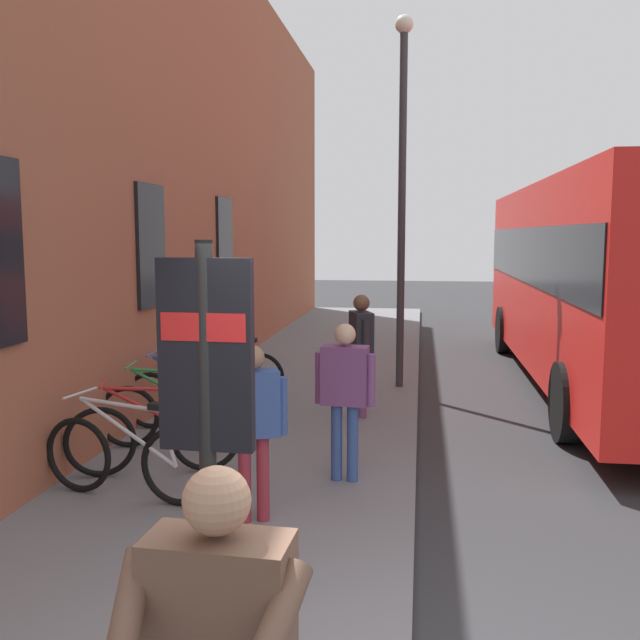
# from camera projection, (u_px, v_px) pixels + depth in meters

# --- Properties ---
(ground) EXTENTS (60.00, 60.00, 0.00)m
(ground) POSITION_uv_depth(u_px,v_px,m) (493.00, 428.00, 9.39)
(ground) COLOR #2D2D30
(sidewalk_pavement) EXTENTS (24.00, 3.50, 0.12)m
(sidewalk_pavement) POSITION_uv_depth(u_px,v_px,m) (311.00, 386.00, 11.73)
(sidewalk_pavement) COLOR slate
(sidewalk_pavement) RESTS_ON ground
(station_facade) EXTENTS (22.00, 0.65, 7.78)m
(station_facade) POSITION_uv_depth(u_px,v_px,m) (205.00, 158.00, 12.53)
(station_facade) COLOR #9E563D
(station_facade) RESTS_ON ground
(bicycle_under_window) EXTENTS (0.53, 1.75, 0.97)m
(bicycle_under_window) POSITION_uv_depth(u_px,v_px,m) (127.00, 458.00, 6.51)
(bicycle_under_window) COLOR black
(bicycle_under_window) RESTS_ON sidewalk_pavement
(bicycle_end_of_row) EXTENTS (0.68, 1.70, 0.97)m
(bicycle_end_of_row) POSITION_uv_depth(u_px,v_px,m) (155.00, 437.00, 7.19)
(bicycle_end_of_row) COLOR black
(bicycle_end_of_row) RESTS_ON sidewalk_pavement
(bicycle_mid_rack) EXTENTS (0.49, 1.76, 0.97)m
(bicycle_mid_rack) POSITION_uv_depth(u_px,v_px,m) (175.00, 414.00, 8.10)
(bicycle_mid_rack) COLOR black
(bicycle_mid_rack) RESTS_ON sidewalk_pavement
(bicycle_far_end) EXTENTS (0.48, 1.77, 0.97)m
(bicycle_far_end) POSITION_uv_depth(u_px,v_px,m) (192.00, 399.00, 8.83)
(bicycle_far_end) COLOR black
(bicycle_far_end) RESTS_ON sidewalk_pavement
(bicycle_by_door) EXTENTS (0.48, 1.77, 0.97)m
(bicycle_by_door) POSITION_uv_depth(u_px,v_px,m) (210.00, 386.00, 9.58)
(bicycle_by_door) COLOR black
(bicycle_by_door) RESTS_ON sidewalk_pavement
(bicycle_leaning_wall) EXTENTS (0.48, 1.77, 0.97)m
(bicycle_leaning_wall) POSITION_uv_depth(u_px,v_px,m) (226.00, 374.00, 10.43)
(bicycle_leaning_wall) COLOR black
(bicycle_leaning_wall) RESTS_ON sidewalk_pavement
(transit_info_sign) EXTENTS (0.11, 0.55, 2.40)m
(transit_info_sign) POSITION_uv_depth(u_px,v_px,m) (206.00, 381.00, 4.03)
(transit_info_sign) COLOR black
(transit_info_sign) RESTS_ON sidewalk_pavement
(city_bus) EXTENTS (10.50, 2.66, 3.35)m
(city_bus) POSITION_uv_depth(u_px,v_px,m) (604.00, 273.00, 11.66)
(city_bus) COLOR red
(city_bus) RESTS_ON ground
(pedestrian_by_facade) EXTENTS (0.27, 0.60, 1.57)m
(pedestrian_by_facade) POSITION_uv_depth(u_px,v_px,m) (345.00, 386.00, 6.94)
(pedestrian_by_facade) COLOR #334C8C
(pedestrian_by_facade) RESTS_ON sidewalk_pavement
(pedestrian_near_bus) EXTENTS (0.60, 0.37, 1.64)m
(pedestrian_near_bus) POSITION_uv_depth(u_px,v_px,m) (361.00, 343.00, 9.42)
(pedestrian_near_bus) COLOR #723F72
(pedestrian_near_bus) RESTS_ON sidewalk_pavement
(pedestrian_crossing_street) EXTENTS (0.35, 0.55, 1.52)m
(pedestrian_crossing_street) POSITION_uv_depth(u_px,v_px,m) (253.00, 415.00, 5.94)
(pedestrian_crossing_street) COLOR maroon
(pedestrian_crossing_street) RESTS_ON sidewalk_pavement
(street_lamp) EXTENTS (0.28, 0.28, 5.73)m
(street_lamp) POSITION_uv_depth(u_px,v_px,m) (402.00, 174.00, 11.00)
(street_lamp) COLOR #333338
(street_lamp) RESTS_ON sidewalk_pavement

